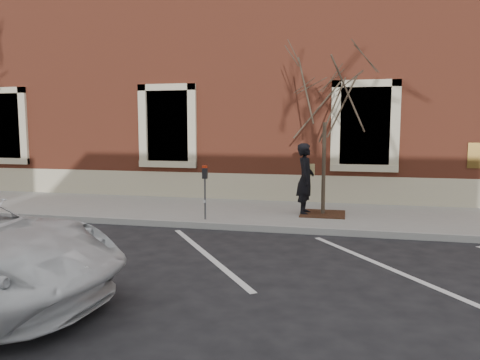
# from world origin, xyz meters

# --- Properties ---
(ground) EXTENTS (120.00, 120.00, 0.00)m
(ground) POSITION_xyz_m (0.00, 0.00, 0.00)
(ground) COLOR #28282B
(ground) RESTS_ON ground
(sidewalk_near) EXTENTS (40.00, 3.50, 0.15)m
(sidewalk_near) POSITION_xyz_m (0.00, 1.75, 0.07)
(sidewalk_near) COLOR #A09E96
(sidewalk_near) RESTS_ON ground
(curb_near) EXTENTS (40.00, 0.12, 0.15)m
(curb_near) POSITION_xyz_m (0.00, -0.05, 0.07)
(curb_near) COLOR #9E9E99
(curb_near) RESTS_ON ground
(parking_stripes) EXTENTS (28.00, 4.40, 0.01)m
(parking_stripes) POSITION_xyz_m (0.00, -2.20, 0.00)
(parking_stripes) COLOR silver
(parking_stripes) RESTS_ON ground
(building_civic) EXTENTS (40.00, 8.62, 8.00)m
(building_civic) POSITION_xyz_m (0.00, 7.74, 4.00)
(building_civic) COLOR brown
(building_civic) RESTS_ON ground
(man) EXTENTS (0.46, 0.68, 1.82)m
(man) POSITION_xyz_m (1.50, 1.55, 1.06)
(man) COLOR black
(man) RESTS_ON sidewalk_near
(parking_meter) EXTENTS (0.12, 0.09, 1.31)m
(parking_meter) POSITION_xyz_m (-0.80, 0.30, 1.06)
(parking_meter) COLOR #595B60
(parking_meter) RESTS_ON sidewalk_near
(tree_grate) EXTENTS (1.12, 1.12, 0.03)m
(tree_grate) POSITION_xyz_m (1.96, 1.59, 0.16)
(tree_grate) COLOR #452316
(tree_grate) RESTS_ON sidewalk_near
(sapling) EXTENTS (2.56, 2.56, 4.27)m
(sapling) POSITION_xyz_m (1.96, 1.59, 3.13)
(sapling) COLOR #46372A
(sapling) RESTS_ON sidewalk_near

